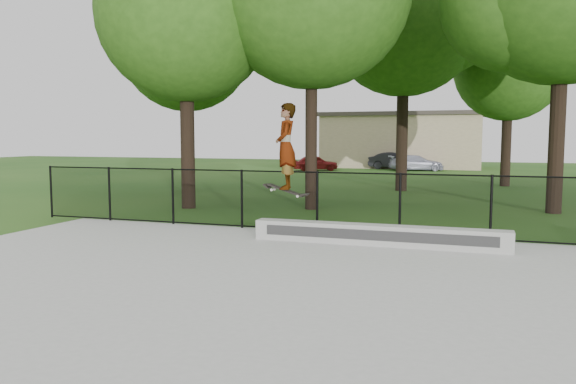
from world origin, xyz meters
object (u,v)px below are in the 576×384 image
(grind_ledge, at_px, (377,235))
(car_a, at_px, (315,163))
(car_b, at_px, (395,161))
(car_c, at_px, (416,163))
(skater_airborne, at_px, (286,148))

(grind_ledge, bearing_deg, car_a, 108.54)
(car_b, relative_size, car_c, 0.98)
(car_c, distance_m, skater_airborne, 29.08)
(car_a, relative_size, car_c, 0.91)
(grind_ledge, bearing_deg, car_b, 97.17)
(car_b, bearing_deg, grind_ledge, -173.43)
(car_a, bearing_deg, grind_ledge, 175.30)
(car_b, xyz_separation_m, car_c, (1.71, -1.47, -0.07))
(grind_ledge, distance_m, car_c, 28.83)
(car_b, bearing_deg, skater_airborne, -177.20)
(car_a, bearing_deg, car_c, -95.67)
(car_b, bearing_deg, car_a, 124.74)
(car_b, height_order, car_c, car_b)
(car_a, height_order, skater_airborne, skater_airborne)
(car_b, distance_m, skater_airborne, 30.59)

